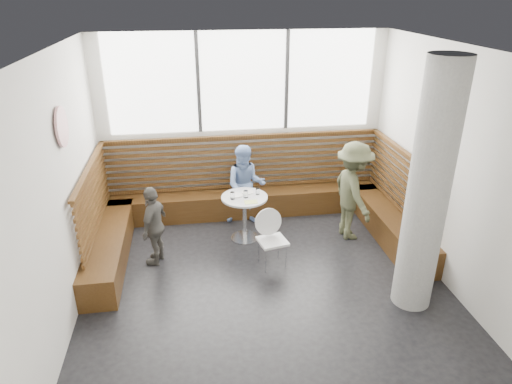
{
  "coord_description": "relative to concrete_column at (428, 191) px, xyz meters",
  "views": [
    {
      "loc": [
        -0.93,
        -5.22,
        3.85
      ],
      "look_at": [
        0.0,
        1.0,
        1.0
      ],
      "focal_mm": 32.0,
      "sensor_mm": 36.0,
      "label": 1
    }
  ],
  "objects": [
    {
      "name": "child_back",
      "position": [
        -1.89,
        2.54,
        -0.89
      ],
      "size": [
        0.75,
        0.62,
        1.42
      ],
      "primitive_type": "imported",
      "rotation": [
        0.0,
        0.0,
        -0.13
      ],
      "color": "#7999D2",
      "rests_on": "ground"
    },
    {
      "name": "child_left",
      "position": [
        -3.39,
        1.47,
        -0.98
      ],
      "size": [
        0.53,
        0.78,
        1.23
      ],
      "primitive_type": "imported",
      "rotation": [
        0.0,
        0.0,
        -1.92
      ],
      "color": "#595751",
      "rests_on": "ground"
    },
    {
      "name": "glass_left",
      "position": [
        -2.18,
        1.9,
        -0.77
      ],
      "size": [
        0.07,
        0.07,
        0.12
      ],
      "primitive_type": "cylinder",
      "color": "white",
      "rests_on": "cafe_table"
    },
    {
      "name": "plate_near",
      "position": [
        -2.1,
        2.01,
        -0.82
      ],
      "size": [
        0.2,
        0.2,
        0.01
      ],
      "primitive_type": "cylinder",
      "color": "white",
      "rests_on": "cafe_table"
    },
    {
      "name": "cafe_chair",
      "position": [
        -1.68,
        1.15,
        -1.09
      ],
      "size": [
        0.42,
        0.41,
        0.87
      ],
      "rotation": [
        0.0,
        0.0,
        0.21
      ],
      "color": "white",
      "rests_on": "ground"
    },
    {
      "name": "glass_right",
      "position": [
        -1.76,
        2.02,
        -0.78
      ],
      "size": [
        0.06,
        0.06,
        0.1
      ],
      "primitive_type": "cylinder",
      "color": "white",
      "rests_on": "cafe_table"
    },
    {
      "name": "plate_far",
      "position": [
        -1.92,
        2.11,
        -0.82
      ],
      "size": [
        0.2,
        0.2,
        0.01
      ],
      "primitive_type": "cylinder",
      "color": "white",
      "rests_on": "cafe_table"
    },
    {
      "name": "room",
      "position": [
        -1.85,
        0.6,
        0.0
      ],
      "size": [
        5.0,
        5.0,
        3.2
      ],
      "color": "silver",
      "rests_on": "ground"
    },
    {
      "name": "glass_mid",
      "position": [
        -1.97,
        1.92,
        -0.77
      ],
      "size": [
        0.07,
        0.07,
        0.12
      ],
      "primitive_type": "cylinder",
      "color": "white",
      "rests_on": "cafe_table"
    },
    {
      "name": "cafe_table",
      "position": [
        -1.98,
        1.96,
        -1.05
      ],
      "size": [
        0.75,
        0.75,
        0.77
      ],
      "color": "silver",
      "rests_on": "ground"
    },
    {
      "name": "wall_art",
      "position": [
        -4.31,
        1.0,
        0.7
      ],
      "size": [
        0.03,
        0.5,
        0.5
      ],
      "primitive_type": "cylinder",
      "rotation": [
        0.0,
        1.57,
        0.0
      ],
      "color": "white",
      "rests_on": "room"
    },
    {
      "name": "booth",
      "position": [
        -1.85,
        2.37,
        -1.19
      ],
      "size": [
        5.0,
        2.5,
        1.44
      ],
      "color": "#3D250F",
      "rests_on": "ground"
    },
    {
      "name": "menu_card",
      "position": [
        -1.91,
        1.74,
        -0.83
      ],
      "size": [
        0.21,
        0.15,
        0.0
      ],
      "primitive_type": "cube",
      "rotation": [
        0.0,
        0.0,
        0.03
      ],
      "color": "#A5C64C",
      "rests_on": "cafe_table"
    },
    {
      "name": "concrete_column",
      "position": [
        0.0,
        0.0,
        0.0
      ],
      "size": [
        0.5,
        0.5,
        3.2
      ],
      "primitive_type": "cylinder",
      "color": "gray",
      "rests_on": "ground"
    },
    {
      "name": "adult_man",
      "position": [
        -0.24,
        1.79,
        -0.78
      ],
      "size": [
        0.7,
        1.11,
        1.64
      ],
      "primitive_type": "imported",
      "rotation": [
        0.0,
        0.0,
        1.66
      ],
      "color": "#4C5035",
      "rests_on": "ground"
    }
  ]
}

